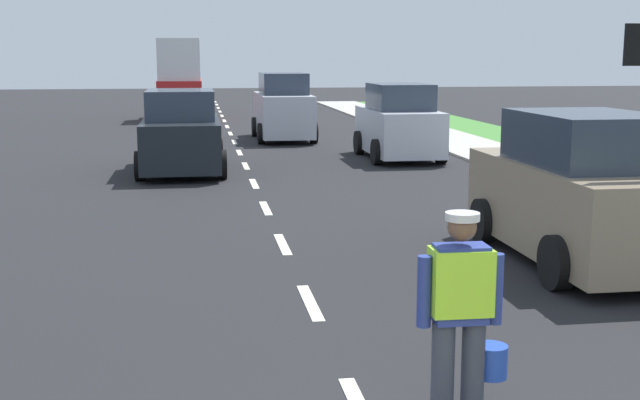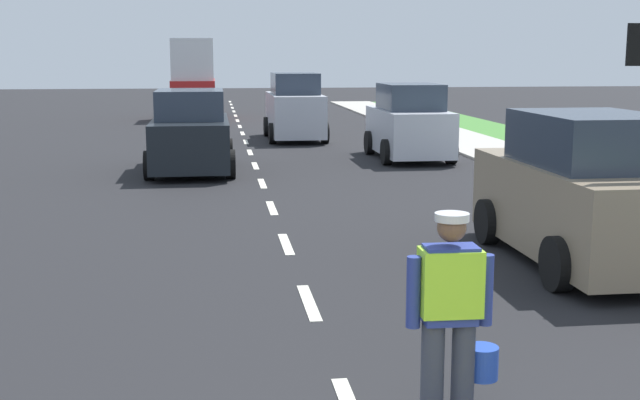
% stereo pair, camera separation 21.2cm
% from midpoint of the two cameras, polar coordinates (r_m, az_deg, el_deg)
% --- Properties ---
extents(ground_plane, '(96.00, 96.00, 0.00)m').
position_cam_midpoint_polar(ground_plane, '(24.56, -5.91, 3.36)').
color(ground_plane, black).
extents(lane_center_line, '(0.14, 46.40, 0.01)m').
position_cam_midpoint_polar(lane_center_line, '(28.73, -6.33, 4.33)').
color(lane_center_line, silver).
rests_on(lane_center_line, ground).
extents(road_worker, '(0.77, 0.37, 1.67)m').
position_cam_midpoint_polar(road_worker, '(6.38, 8.92, -7.38)').
color(road_worker, '#383D4C').
rests_on(road_worker, ground).
extents(delivery_truck, '(2.16, 4.60, 3.54)m').
position_cam_midpoint_polar(delivery_truck, '(37.55, -9.88, 8.02)').
color(delivery_truck, red).
rests_on(delivery_truck, ground).
extents(car_parked_far, '(1.95, 3.81, 2.06)m').
position_cam_midpoint_polar(car_parked_far, '(22.73, 5.23, 5.26)').
color(car_parked_far, silver).
rests_on(car_parked_far, ground).
extents(car_parked_curbside, '(2.07, 4.17, 2.07)m').
position_cam_midpoint_polar(car_parked_curbside, '(11.78, 17.29, 0.46)').
color(car_parked_curbside, gray).
rests_on(car_parked_curbside, ground).
extents(car_outgoing_far, '(1.93, 4.21, 2.24)m').
position_cam_midpoint_polar(car_outgoing_far, '(27.86, -2.80, 6.34)').
color(car_outgoing_far, silver).
rests_on(car_outgoing_far, ground).
extents(car_oncoming_second, '(2.08, 4.18, 2.00)m').
position_cam_midpoint_polar(car_oncoming_second, '(20.37, -9.92, 4.53)').
color(car_oncoming_second, black).
rests_on(car_oncoming_second, ground).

